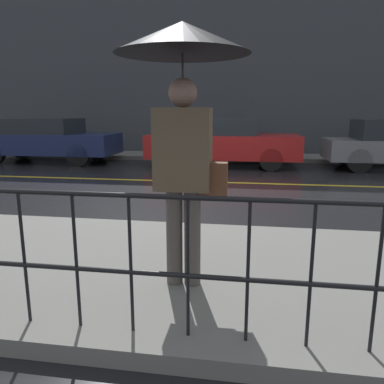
# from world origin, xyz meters

# --- Properties ---
(ground_plane) EXTENTS (80.00, 80.00, 0.00)m
(ground_plane) POSITION_xyz_m (0.00, 0.00, 0.00)
(ground_plane) COLOR black
(sidewalk_near) EXTENTS (28.00, 2.93, 0.14)m
(sidewalk_near) POSITION_xyz_m (0.00, -5.42, 0.07)
(sidewalk_near) COLOR slate
(sidewalk_near) RESTS_ON ground_plane
(sidewalk_far) EXTENTS (28.00, 1.78, 0.14)m
(sidewalk_far) POSITION_xyz_m (0.00, 4.84, 0.07)
(sidewalk_far) COLOR slate
(sidewalk_far) RESTS_ON ground_plane
(lane_marking) EXTENTS (25.20, 0.12, 0.01)m
(lane_marking) POSITION_xyz_m (0.00, 0.00, 0.00)
(lane_marking) COLOR gold
(lane_marking) RESTS_ON ground_plane
(building_storefront) EXTENTS (28.00, 0.30, 6.84)m
(building_storefront) POSITION_xyz_m (0.00, 5.89, 3.42)
(building_storefront) COLOR #383D42
(building_storefront) RESTS_ON ground_plane
(railing_foreground) EXTENTS (12.00, 0.04, 1.01)m
(railing_foreground) POSITION_xyz_m (0.00, -6.63, 0.78)
(railing_foreground) COLOR black
(railing_foreground) RESTS_ON sidewalk_near
(pedestrian) EXTENTS (1.11, 1.11, 2.24)m
(pedestrian) POSITION_xyz_m (0.03, -5.83, 1.90)
(pedestrian) COLOR #4C4742
(pedestrian) RESTS_ON sidewalk_near
(car_navy) EXTENTS (4.74, 1.75, 1.48)m
(car_navy) POSITION_xyz_m (-6.29, 2.89, 0.77)
(car_navy) COLOR #19234C
(car_navy) RESTS_ON ground_plane
(car_red) EXTENTS (4.68, 1.94, 1.58)m
(car_red) POSITION_xyz_m (-0.32, 2.89, 0.80)
(car_red) COLOR maroon
(car_red) RESTS_ON ground_plane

